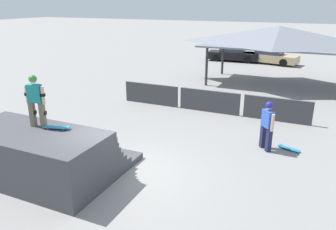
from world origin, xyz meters
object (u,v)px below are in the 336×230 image
object	(u,v)px
parked_car_tan	(270,57)
skater_on_deck	(35,97)
skateboard_on_deck	(58,127)
skateboard_on_ground	(288,148)
parked_car_black	(233,54)
bystander_walking	(267,122)

from	to	relation	value
parked_car_tan	skater_on_deck	bearing A→B (deg)	-87.72
skateboard_on_deck	parked_car_tan	size ratio (longest dim) A/B	0.17
skater_on_deck	skateboard_on_deck	size ratio (longest dim) A/B	1.95
skater_on_deck	skateboard_on_ground	size ratio (longest dim) A/B	1.96
skater_on_deck	skateboard_on_ground	xyz separation A→B (m)	(6.78, 4.82, -2.36)
parked_car_black	parked_car_tan	world-z (taller)	same
skater_on_deck	parked_car_black	world-z (taller)	skater_on_deck
bystander_walking	parked_car_tan	size ratio (longest dim) A/B	0.38
bystander_walking	parked_car_tan	bearing A→B (deg)	-33.89
skateboard_on_deck	skateboard_on_ground	world-z (taller)	skateboard_on_deck
parked_car_black	skateboard_on_deck	bearing A→B (deg)	-92.19
skater_on_deck	skateboard_on_ground	bearing A→B (deg)	22.45
parked_car_black	skater_on_deck	bearing A→B (deg)	-93.93
bystander_walking	skater_on_deck	bearing A→B (deg)	85.62
skateboard_on_ground	parked_car_tan	world-z (taller)	parked_car_tan
skateboard_on_deck	parked_car_black	distance (m)	22.25
parked_car_black	parked_car_tan	distance (m)	3.17
skater_on_deck	parked_car_black	xyz separation A→B (m)	(0.49, 22.27, -1.81)
bystander_walking	skateboard_on_ground	xyz separation A→B (m)	(0.77, 0.30, -0.99)
parked_car_black	parked_car_tan	bearing A→B (deg)	-2.82
parked_car_black	skateboard_on_ground	bearing A→B (deg)	-72.85
skateboard_on_deck	skateboard_on_ground	size ratio (longest dim) A/B	1.01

